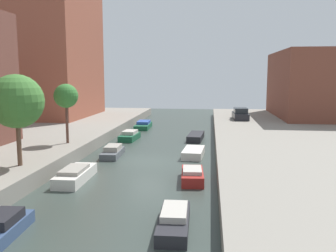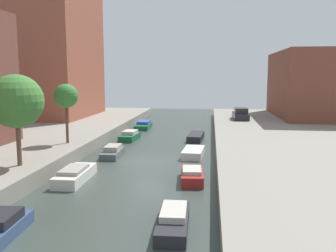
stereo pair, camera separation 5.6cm
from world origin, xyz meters
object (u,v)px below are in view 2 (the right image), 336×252
moored_boat_left_4 (130,136)px  moored_boat_left_1 (2,227)px  street_tree_1 (16,102)px  moored_boat_left_5 (144,125)px  moored_boat_right_3 (193,153)px  apartment_tower_far (49,33)px  moored_boat_left_3 (113,152)px  parked_car (241,114)px  moored_boat_right_1 (173,220)px  moored_boat_right_4 (196,137)px  moored_boat_right_2 (192,175)px  street_tree_2 (66,96)px  moored_boat_left_2 (75,175)px  low_block_right (317,84)px

moored_boat_left_4 → moored_boat_left_1: bearing=-90.5°
street_tree_1 → moored_boat_left_5: (3.16, 22.49, -4.40)m
moored_boat_left_4 → moored_boat_right_3: size_ratio=0.99×
apartment_tower_far → moored_boat_left_3: bearing=-54.2°
street_tree_1 → moored_boat_left_5: size_ratio=1.18×
apartment_tower_far → moored_boat_left_3: 24.93m
parked_car → moored_boat_right_1: 30.34m
moored_boat_right_4 → moored_boat_right_2: bearing=-88.5°
parked_car → moored_boat_left_4: 15.15m
moored_boat_left_1 → moored_boat_right_1: moored_boat_left_1 is taller
moored_boat_left_3 → moored_boat_right_4: 10.13m
street_tree_2 → moored_boat_right_1: size_ratio=1.25×
street_tree_1 → moored_boat_right_2: 11.07m
moored_boat_left_2 → low_block_right: bearing=52.9°
moored_boat_left_2 → moored_boat_left_5: size_ratio=0.89×
moored_boat_left_5 → moored_boat_right_2: moored_boat_left_5 is taller
street_tree_1 → moored_boat_left_4: (3.29, 14.54, -4.38)m
moored_boat_left_3 → moored_boat_right_4: moored_boat_left_3 is taller
parked_car → moored_boat_left_5: parked_car is taller
parked_car → low_block_right: bearing=24.0°
moored_boat_right_4 → apartment_tower_far: bearing=152.4°
moored_boat_left_4 → street_tree_2: bearing=-114.0°
moored_boat_left_2 → moored_boat_right_4: 16.20m
moored_boat_right_4 → street_tree_1: bearing=-122.3°
moored_boat_left_4 → low_block_right: bearing=33.8°
moored_boat_left_3 → moored_boat_left_5: (-0.42, 15.23, 0.00)m
low_block_right → moored_boat_left_5: size_ratio=3.51×
moored_boat_right_2 → moored_boat_right_4: moored_boat_right_2 is taller
moored_boat_right_3 → moored_boat_left_2: bearing=-132.0°
moored_boat_left_1 → moored_boat_right_3: bearing=65.7°
street_tree_2 → moored_boat_left_5: bearing=78.3°
moored_boat_right_4 → moored_boat_left_4: bearing=-172.9°
apartment_tower_far → street_tree_1: apartment_tower_far is taller
moored_boat_left_2 → moored_boat_left_4: (0.13, 14.02, -0.00)m
street_tree_2 → moored_boat_right_4: size_ratio=1.10×
moored_boat_left_1 → apartment_tower_far: bearing=111.2°
moored_boat_left_4 → moored_boat_right_3: 9.29m
apartment_tower_far → moored_boat_left_5: 17.09m
low_block_right → moored_boat_right_4: (-14.85, -13.45, -4.84)m
moored_boat_right_1 → moored_boat_left_2: bearing=137.3°
moored_boat_left_2 → apartment_tower_far: bearing=116.9°
low_block_right → moored_boat_right_2: 31.45m
street_tree_1 → moored_boat_left_2: (3.15, 0.52, -4.38)m
moored_boat_right_3 → apartment_tower_far: bearing=137.9°
moored_boat_right_1 → moored_boat_right_2: 6.78m
low_block_right → moored_boat_left_4: 26.05m
moored_boat_left_3 → street_tree_2: bearing=-178.4°
low_block_right → moored_boat_left_3: low_block_right is taller
moored_boat_right_1 → moored_boat_right_3: bearing=89.3°
street_tree_1 → moored_boat_right_2: size_ratio=1.66×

